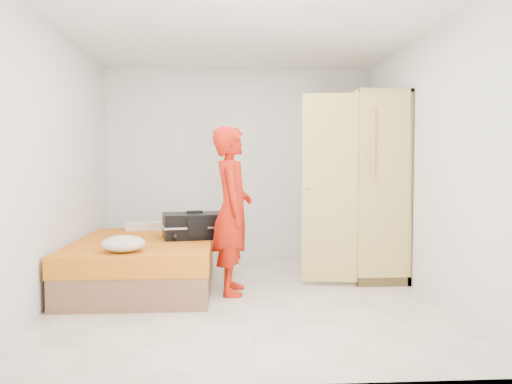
{
  "coord_description": "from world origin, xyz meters",
  "views": [
    {
      "loc": [
        -0.2,
        -4.85,
        1.29
      ],
      "look_at": [
        0.15,
        0.61,
        1.0
      ],
      "focal_mm": 35.0,
      "sensor_mm": 36.0,
      "label": 1
    }
  ],
  "objects": [
    {
      "name": "room",
      "position": [
        0.0,
        0.0,
        1.3
      ],
      "size": [
        4.0,
        4.02,
        2.6
      ],
      "color": "beige",
      "rests_on": "ground"
    },
    {
      "name": "bed",
      "position": [
        -1.05,
        0.5,
        0.25
      ],
      "size": [
        1.42,
        2.02,
        0.5
      ],
      "color": "brown",
      "rests_on": "ground"
    },
    {
      "name": "wardrobe",
      "position": [
        1.45,
        0.86,
        1.0
      ],
      "size": [
        1.17,
        1.2,
        2.1
      ],
      "color": "tan",
      "rests_on": "ground"
    },
    {
      "name": "person",
      "position": [
        -0.12,
        0.16,
        0.84
      ],
      "size": [
        0.41,
        0.62,
        1.68
      ],
      "primitive_type": "imported",
      "rotation": [
        0.0,
        0.0,
        1.56
      ],
      "color": "red",
      "rests_on": "ground"
    },
    {
      "name": "suitcase",
      "position": [
        -0.53,
        0.62,
        0.63
      ],
      "size": [
        0.77,
        0.62,
        0.3
      ],
      "rotation": [
        0.0,
        0.0,
        0.18
      ],
      "color": "black",
      "rests_on": "bed"
    },
    {
      "name": "round_cushion",
      "position": [
        -1.12,
        -0.25,
        0.58
      ],
      "size": [
        0.39,
        0.39,
        0.15
      ],
      "primitive_type": "ellipsoid",
      "color": "beige",
      "rests_on": "bed"
    },
    {
      "name": "pillow",
      "position": [
        -1.16,
        1.35,
        0.55
      ],
      "size": [
        0.56,
        0.35,
        0.09
      ],
      "primitive_type": "cube",
      "rotation": [
        0.0,
        0.0,
        0.18
      ],
      "color": "beige",
      "rests_on": "bed"
    }
  ]
}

